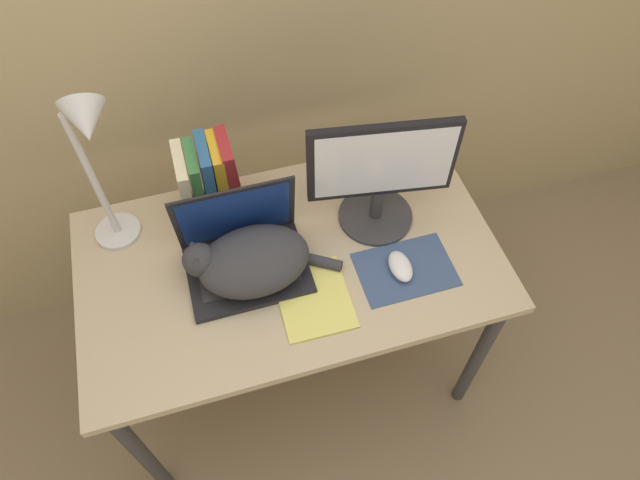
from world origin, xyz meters
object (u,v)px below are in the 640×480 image
Objects in this scene: cat at (251,261)px; desk_lamp at (93,150)px; laptop at (244,253)px; notepad at (314,298)px; computer_mouse at (400,266)px; book_row at (209,180)px; external_monitor at (381,174)px.

desk_lamp is (-0.31, 0.23, 0.29)m from cat.
laptop is 0.23m from notepad.
computer_mouse is 0.44× the size of notepad.
book_row is 0.46m from notepad.
laptop is 0.05m from cat.
notepad is (0.14, -0.12, -0.07)m from cat.
book_row reaches higher than cat.
computer_mouse is 0.41× the size of book_row.
desk_lamp is (-0.30, 0.18, 0.31)m from laptop.
notepad is at bearing -40.92° from cat.
external_monitor is 1.72× the size of notepad.
desk_lamp reaches higher than notepad.
book_row is at bearing 102.03° from cat.
book_row reaches higher than computer_mouse.
desk_lamp is (-0.25, -0.05, 0.24)m from book_row.
book_row is (-0.06, 0.27, 0.05)m from cat.
desk_lamp is at bearing 155.17° from computer_mouse.
external_monitor is (0.41, 0.05, 0.14)m from laptop.
external_monitor is (0.40, 0.10, 0.12)m from cat.
cat is at bearing 139.08° from notepad.
laptop is at bearing 103.40° from cat.
book_row is at bearing 158.85° from external_monitor.
laptop reaches higher than book_row.
external_monitor is 0.26m from computer_mouse.
cat is 1.06× the size of external_monitor.
cat reaches higher than notepad.
computer_mouse is 0.20× the size of desk_lamp.
external_monitor is at bearing 13.70° from cat.
book_row is 0.48× the size of desk_lamp.
cat is 0.42m from external_monitor.
book_row is at bearing 101.76° from laptop.
book_row is (-0.05, 0.23, 0.07)m from laptop.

